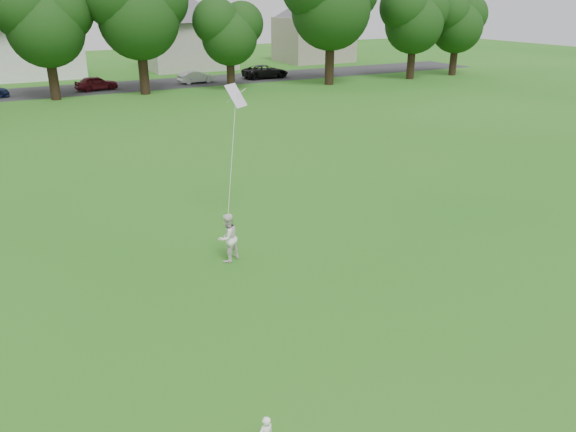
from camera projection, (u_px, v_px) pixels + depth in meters
ground at (254, 353)px, 12.72m from camera, size 160.00×160.00×0.00m
street at (46, 92)px, 47.25m from camera, size 90.00×7.00×0.01m
older_boy at (228, 238)px, 16.91m from camera, size 0.91×0.82×1.52m
kite at (232, 159)px, 17.55m from camera, size 1.24×1.73×4.55m
tree_row at (90, 12)px, 41.30m from camera, size 79.36×9.51×11.50m
parked_cars at (10, 89)px, 45.05m from camera, size 54.55×2.45×1.30m
house_row at (14, 25)px, 53.22m from camera, size 75.86×14.11×9.77m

